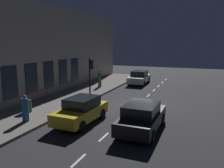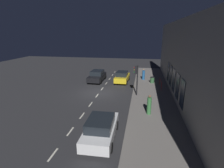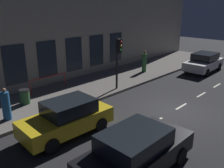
{
  "view_description": "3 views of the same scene",
  "coord_description": "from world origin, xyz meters",
  "px_view_note": "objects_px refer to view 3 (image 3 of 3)",
  "views": [
    {
      "loc": [
        -4.56,
        17.05,
        4.82
      ],
      "look_at": [
        2.59,
        -0.86,
        1.37
      ],
      "focal_mm": 36.57,
      "sensor_mm": 36.0,
      "label": 1
    },
    {
      "loc": [
        5.0,
        -19.47,
        6.98
      ],
      "look_at": [
        1.73,
        -0.88,
        1.45
      ],
      "focal_mm": 28.07,
      "sensor_mm": 36.0,
      "label": 2
    },
    {
      "loc": [
        -5.85,
        10.77,
        5.5
      ],
      "look_at": [
        2.61,
        2.0,
        1.47
      ],
      "focal_mm": 38.34,
      "sensor_mm": 36.0,
      "label": 3
    }
  ],
  "objects_px": {
    "pedestrian_1": "(144,62)",
    "pedestrian_0": "(6,105)",
    "trash_bin": "(25,97)",
    "parked_car_1": "(136,151)",
    "parked_car_2": "(204,62)",
    "parked_car_0": "(67,118)",
    "traffic_light": "(118,54)"
  },
  "relations": [
    {
      "from": "pedestrian_1",
      "to": "pedestrian_0",
      "type": "bearing_deg",
      "value": 120.43
    },
    {
      "from": "pedestrian_1",
      "to": "trash_bin",
      "type": "height_order",
      "value": "pedestrian_1"
    },
    {
      "from": "parked_car_1",
      "to": "parked_car_2",
      "type": "bearing_deg",
      "value": 106.24
    },
    {
      "from": "parked_car_0",
      "to": "trash_bin",
      "type": "xyz_separation_m",
      "value": [
        4.31,
        -0.16,
        -0.22
      ]
    },
    {
      "from": "pedestrian_1",
      "to": "parked_car_2",
      "type": "bearing_deg",
      "value": -100.47
    },
    {
      "from": "parked_car_0",
      "to": "pedestrian_0",
      "type": "height_order",
      "value": "pedestrian_0"
    },
    {
      "from": "traffic_light",
      "to": "pedestrian_0",
      "type": "xyz_separation_m",
      "value": [
        0.84,
        7.1,
        -1.63
      ]
    },
    {
      "from": "pedestrian_1",
      "to": "trash_bin",
      "type": "relative_size",
      "value": 2.11
    },
    {
      "from": "parked_car_0",
      "to": "parked_car_2",
      "type": "distance_m",
      "value": 14.59
    },
    {
      "from": "pedestrian_1",
      "to": "trash_bin",
      "type": "distance_m",
      "value": 10.3
    },
    {
      "from": "parked_car_1",
      "to": "parked_car_0",
      "type": "bearing_deg",
      "value": -177.57
    },
    {
      "from": "parked_car_1",
      "to": "pedestrian_0",
      "type": "bearing_deg",
      "value": -166.96
    },
    {
      "from": "pedestrian_0",
      "to": "traffic_light",
      "type": "bearing_deg",
      "value": -179.57
    },
    {
      "from": "traffic_light",
      "to": "pedestrian_0",
      "type": "distance_m",
      "value": 7.33
    },
    {
      "from": "pedestrian_0",
      "to": "parked_car_1",
      "type": "bearing_deg",
      "value": 109.64
    },
    {
      "from": "traffic_light",
      "to": "parked_car_1",
      "type": "relative_size",
      "value": 0.77
    },
    {
      "from": "traffic_light",
      "to": "pedestrian_1",
      "type": "height_order",
      "value": "traffic_light"
    },
    {
      "from": "pedestrian_0",
      "to": "pedestrian_1",
      "type": "bearing_deg",
      "value": -170.3
    },
    {
      "from": "traffic_light",
      "to": "parked_car_0",
      "type": "bearing_deg",
      "value": 111.24
    },
    {
      "from": "parked_car_0",
      "to": "pedestrian_0",
      "type": "xyz_separation_m",
      "value": [
        3.06,
        1.39,
        0.1
      ]
    },
    {
      "from": "pedestrian_0",
      "to": "parked_car_0",
      "type": "bearing_deg",
      "value": 121.54
    },
    {
      "from": "parked_car_1",
      "to": "traffic_light",
      "type": "bearing_deg",
      "value": 137.58
    },
    {
      "from": "pedestrian_0",
      "to": "trash_bin",
      "type": "bearing_deg",
      "value": -133.9
    },
    {
      "from": "parked_car_2",
      "to": "pedestrian_0",
      "type": "height_order",
      "value": "pedestrian_0"
    },
    {
      "from": "pedestrian_0",
      "to": "parked_car_2",
      "type": "bearing_deg",
      "value": 177.32
    },
    {
      "from": "parked_car_0",
      "to": "trash_bin",
      "type": "relative_size",
      "value": 4.96
    },
    {
      "from": "parked_car_2",
      "to": "trash_bin",
      "type": "xyz_separation_m",
      "value": [
        4.04,
        14.43,
        -0.22
      ]
    },
    {
      "from": "parked_car_1",
      "to": "parked_car_2",
      "type": "distance_m",
      "value": 15.03
    },
    {
      "from": "parked_car_1",
      "to": "parked_car_2",
      "type": "relative_size",
      "value": 1.02
    },
    {
      "from": "parked_car_2",
      "to": "parked_car_1",
      "type": "bearing_deg",
      "value": 104.41
    },
    {
      "from": "pedestrian_1",
      "to": "parked_car_1",
      "type": "bearing_deg",
      "value": 153.42
    },
    {
      "from": "traffic_light",
      "to": "trash_bin",
      "type": "xyz_separation_m",
      "value": [
        2.09,
        5.55,
        -1.95
      ]
    }
  ]
}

